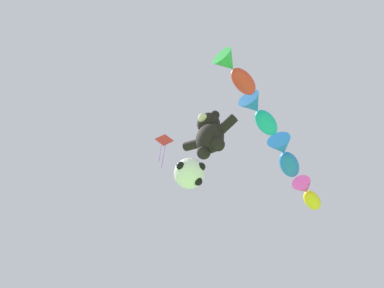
{
  "coord_description": "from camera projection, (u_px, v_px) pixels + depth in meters",
  "views": [
    {
      "loc": [
        5.31,
        0.51,
        1.5
      ],
      "look_at": [
        1.57,
        5.59,
        10.34
      ],
      "focal_mm": 28.0,
      "sensor_mm": 36.0,
      "label": 1
    }
  ],
  "objects": [
    {
      "name": "diamond_kite",
      "position": [
        164.0,
        143.0,
        15.24
      ],
      "size": [
        0.75,
        0.7,
        2.91
      ],
      "color": "red"
    },
    {
      "name": "fish_kite_cobalt",
      "position": [
        285.0,
        156.0,
        14.25
      ],
      "size": [
        1.36,
        2.59,
        1.1
      ],
      "color": "blue"
    },
    {
      "name": "teddy_bear_kite",
      "position": [
        209.0,
        133.0,
        10.75
      ],
      "size": [
        2.28,
        1.01,
        2.32
      ],
      "color": "black"
    },
    {
      "name": "fish_kite_crimson",
      "position": [
        236.0,
        72.0,
        11.39
      ],
      "size": [
        0.95,
        2.11,
        0.88
      ],
      "color": "red"
    },
    {
      "name": "soccer_ball_kite",
      "position": [
        190.0,
        173.0,
        9.35
      ],
      "size": [
        1.07,
        1.07,
        0.99
      ],
      "color": "white"
    },
    {
      "name": "fish_kite_goldfin",
      "position": [
        308.0,
        194.0,
        15.12
      ],
      "size": [
        0.97,
        2.26,
        0.94
      ],
      "color": "yellow"
    },
    {
      "name": "fish_kite_teal",
      "position": [
        260.0,
        114.0,
        12.83
      ],
      "size": [
        0.99,
        2.25,
        0.98
      ],
      "color": "#19ADB2"
    }
  ]
}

